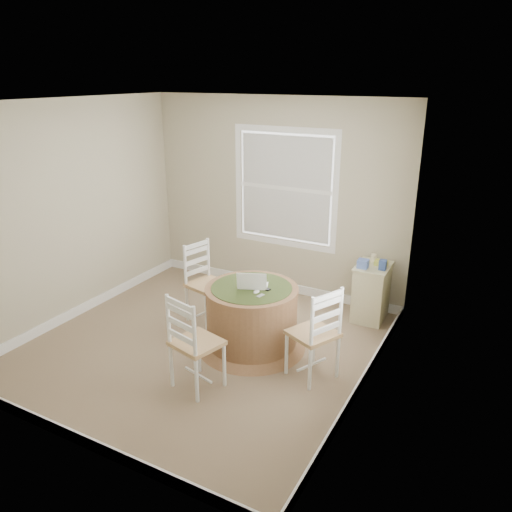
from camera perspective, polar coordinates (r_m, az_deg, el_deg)
The scene contains 14 objects.
room at distance 5.18m, azimuth -4.11°, elevation 2.73°, with size 3.64×3.64×2.64m.
round_table at distance 5.43m, azimuth -0.49°, elevation -6.74°, with size 1.18×1.18×0.72m.
chair_left at distance 6.00m, azimuth -5.59°, elevation -3.22°, with size 0.42×0.40×0.95m, color white, non-canonical shape.
chair_near at distance 4.77m, azimuth -6.78°, elevation -9.78°, with size 0.42×0.40×0.95m, color white, non-canonical shape.
chair_right at distance 4.93m, azimuth 6.52°, elevation -8.73°, with size 0.42×0.40×0.95m, color white, non-canonical shape.
laptop at distance 5.28m, azimuth -0.38°, elevation -3.32°, with size 0.39×0.37×0.22m.
mouse at distance 5.17m, azimuth 0.05°, elevation -4.10°, with size 0.06×0.09×0.03m, color white.
phone at distance 5.10m, azimuth 0.52°, elevation -4.60°, with size 0.04×0.09×0.02m, color #B7BABF.
keys at distance 5.23m, azimuth 1.29°, elevation -3.89°, with size 0.06×0.05×0.03m, color black.
corner_chest at distance 6.23m, azimuth 13.01°, elevation -4.02°, with size 0.41×0.54×0.70m.
tissue_box at distance 5.99m, azimuth 12.24°, elevation -0.85°, with size 0.12×0.12×0.10m, color #4F69B5.
box_yellow at distance 6.11m, azimuth 14.02°, elevation -0.78°, with size 0.15×0.10×0.06m, color #C4C947.
box_blue at distance 5.98m, azimuth 14.19°, elevation -0.95°, with size 0.08×0.08×0.12m, color #2F488E.
cup_cream at distance 6.21m, azimuth 13.30°, elevation -0.22°, with size 0.07×0.07×0.09m, color beige.
Camera 1 is at (2.83, -4.00, 2.84)m, focal length 35.00 mm.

